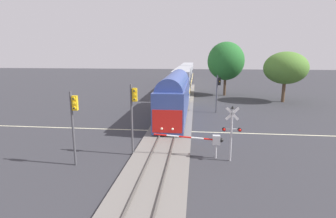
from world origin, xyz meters
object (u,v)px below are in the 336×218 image
Objects in this scene: crossing_signal_mast at (232,128)px; traffic_signal_far_side at (218,88)px; elm_centre_background at (226,61)px; traffic_signal_median at (133,108)px; maple_right_background at (286,68)px; crossing_gate_near at (209,140)px; traffic_signal_near_left at (74,117)px; commuter_train at (183,79)px.

traffic_signal_far_side is at bearing 88.99° from crossing_signal_mast.
elm_centre_background reaches higher than traffic_signal_far_side.
traffic_signal_far_side is 17.60m from traffic_signal_median.
crossing_gate_near is at bearing -117.58° from maple_right_background.
maple_right_background is at bearing 65.63° from crossing_signal_mast.
crossing_signal_mast is at bearing -3.25° from traffic_signal_median.
crossing_gate_near is 16.07m from traffic_signal_far_side.
elm_centre_background is at bearing 84.96° from crossing_signal_mast.
traffic_signal_far_side is (11.16, 18.20, -0.19)m from traffic_signal_near_left.
traffic_signal_median is 0.56× the size of elm_centre_background.
commuter_train is 19.16m from maple_right_background.
traffic_signal_far_side reaches higher than crossing_gate_near.
crossing_gate_near is 0.53× the size of elm_centre_background.
elm_centre_background is at bearing 67.76° from traffic_signal_near_left.
traffic_signal_median is (-5.75, -0.03, 2.30)m from crossing_gate_near.
traffic_signal_near_left is 36.15m from elm_centre_background.
traffic_signal_median is 32.73m from elm_centre_background.
traffic_signal_far_side is 14.77m from maple_right_background.
traffic_signal_near_left is at bearing -121.50° from traffic_signal_far_side.
crossing_signal_mast is 16.32m from traffic_signal_far_side.
traffic_signal_near_left is 0.65× the size of maple_right_background.
traffic_signal_far_side is 0.62× the size of maple_right_background.
maple_right_background is at bearing 39.37° from traffic_signal_far_side.
traffic_signal_far_side is (5.45, -18.17, 0.62)m from commuter_train.
traffic_signal_near_left is (-9.33, -2.35, 2.13)m from crossing_gate_near.
crossing_signal_mast is 11.08m from traffic_signal_near_left.
crossing_signal_mast is 0.79× the size of traffic_signal_near_left.
traffic_signal_far_side is at bearing -140.63° from maple_right_background.
maple_right_background is at bearing -33.75° from elm_centre_background.
elm_centre_background is at bearing 82.09° from crossing_gate_near.
commuter_train is at bearing 81.08° from traffic_signal_near_left.
traffic_signal_far_side is (0.29, 16.30, 0.82)m from crossing_signal_mast.
commuter_train is 6.46× the size of elm_centre_background.
commuter_train is 12.09× the size of traffic_signal_near_left.
crossing_gate_near is at bearing -83.92° from commuter_train.
traffic_signal_median is 31.49m from maple_right_background.
traffic_signal_median is at bearing -107.96° from elm_centre_background.
elm_centre_background is (7.93, -3.01, 3.67)m from commuter_train.
maple_right_background is (22.45, 27.47, 1.96)m from traffic_signal_near_left.
traffic_signal_far_side is 0.50× the size of elm_centre_background.
elm_centre_background is (13.64, 33.35, 2.85)m from traffic_signal_near_left.
crossing_gate_near is at bearing -97.91° from elm_centre_background.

